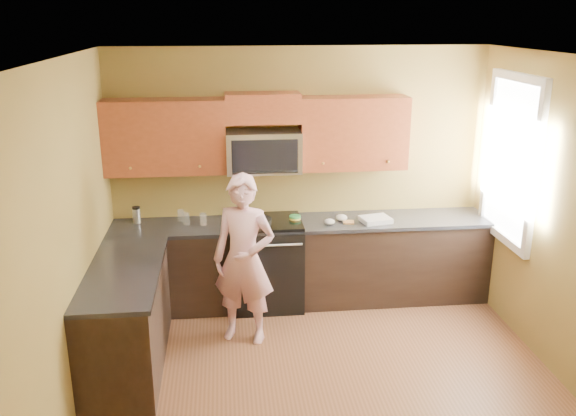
{
  "coord_description": "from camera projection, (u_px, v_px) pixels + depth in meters",
  "views": [
    {
      "loc": [
        -0.8,
        -4.28,
        2.99
      ],
      "look_at": [
        -0.2,
        1.3,
        1.2
      ],
      "focal_mm": 37.74,
      "sensor_mm": 36.0,
      "label": 1
    }
  ],
  "objects": [
    {
      "name": "microwave",
      "position": [
        264.0,
        171.0,
        6.27
      ],
      "size": [
        0.76,
        0.4,
        0.42
      ],
      "primitive_type": null,
      "color": "silver",
      "rests_on": "wall_back"
    },
    {
      "name": "cabinet_left_run",
      "position": [
        127.0,
        320.0,
        5.31
      ],
      "size": [
        0.6,
        1.6,
        0.88
      ],
      "primitive_type": "cube",
      "color": "black",
      "rests_on": "floor"
    },
    {
      "name": "floor",
      "position": [
        328.0,
        391.0,
        5.05
      ],
      "size": [
        4.0,
        4.0,
        0.0
      ],
      "primitive_type": "plane",
      "color": "brown",
      "rests_on": "ground"
    },
    {
      "name": "butter_tub",
      "position": [
        295.0,
        222.0,
        6.35
      ],
      "size": [
        0.15,
        0.15,
        0.09
      ],
      "primitive_type": null,
      "rotation": [
        0.0,
        0.0,
        -0.25
      ],
      "color": "yellow",
      "rests_on": "countertop_back"
    },
    {
      "name": "woman",
      "position": [
        244.0,
        260.0,
        5.64
      ],
      "size": [
        0.69,
        0.57,
        1.63
      ],
      "primitive_type": "imported",
      "rotation": [
        0.0,
        0.0,
        -0.35
      ],
      "color": "pink",
      "rests_on": "floor"
    },
    {
      "name": "toast_slice",
      "position": [
        349.0,
        222.0,
        6.32
      ],
      "size": [
        0.13,
        0.13,
        0.01
      ],
      "primitive_type": "cube",
      "rotation": [
        0.0,
        0.0,
        -0.18
      ],
      "color": "#B27F47",
      "rests_on": "countertop_back"
    },
    {
      "name": "upper_cab_left",
      "position": [
        167.0,
        173.0,
        6.2
      ],
      "size": [
        1.22,
        0.33,
        0.75
      ],
      "primitive_type": null,
      "color": "brown",
      "rests_on": "wall_back"
    },
    {
      "name": "countertop_left",
      "position": [
        124.0,
        272.0,
        5.17
      ],
      "size": [
        0.62,
        1.6,
        0.04
      ],
      "primitive_type": "cube",
      "color": "black",
      "rests_on": "cabinet_left_run"
    },
    {
      "name": "window",
      "position": [
        511.0,
        160.0,
        5.88
      ],
      "size": [
        0.06,
        1.06,
        1.66
      ],
      "primitive_type": null,
      "color": "white",
      "rests_on": "wall_right"
    },
    {
      "name": "dish_towel",
      "position": [
        376.0,
        220.0,
        6.35
      ],
      "size": [
        0.34,
        0.3,
        0.05
      ],
      "primitive_type": "cube",
      "rotation": [
        0.0,
        0.0,
        0.21
      ],
      "color": "white",
      "rests_on": "countertop_back"
    },
    {
      "name": "napkin_b",
      "position": [
        342.0,
        218.0,
        6.39
      ],
      "size": [
        0.13,
        0.15,
        0.07
      ],
      "primitive_type": "ellipsoid",
      "rotation": [
        0.0,
        0.0,
        -0.12
      ],
      "color": "silver",
      "rests_on": "countertop_back"
    },
    {
      "name": "glass_a",
      "position": [
        186.0,
        219.0,
        6.27
      ],
      "size": [
        0.09,
        0.09,
        0.12
      ],
      "primitive_type": "cylinder",
      "rotation": [
        0.0,
        0.0,
        -0.32
      ],
      "color": "silver",
      "rests_on": "countertop_back"
    },
    {
      "name": "upper_cab_over_mw",
      "position": [
        263.0,
        108.0,
        6.11
      ],
      "size": [
        0.76,
        0.33,
        0.3
      ],
      "primitive_type": "cube",
      "color": "brown",
      "rests_on": "wall_back"
    },
    {
      "name": "stove",
      "position": [
        266.0,
        263.0,
        6.45
      ],
      "size": [
        0.76,
        0.65,
        0.95
      ],
      "primitive_type": null,
      "color": "black",
      "rests_on": "floor"
    },
    {
      "name": "glass_b",
      "position": [
        203.0,
        219.0,
        6.25
      ],
      "size": [
        0.08,
        0.08,
        0.12
      ],
      "primitive_type": "cylinder",
      "rotation": [
        0.0,
        0.0,
        0.15
      ],
      "color": "silver",
      "rests_on": "countertop_back"
    },
    {
      "name": "glass_c",
      "position": [
        181.0,
        215.0,
        6.37
      ],
      "size": [
        0.07,
        0.07,
        0.12
      ],
      "primitive_type": "cylinder",
      "rotation": [
        0.0,
        0.0,
        0.0
      ],
      "color": "silver",
      "rests_on": "countertop_back"
    },
    {
      "name": "travel_mug",
      "position": [
        137.0,
        223.0,
        6.32
      ],
      "size": [
        0.11,
        0.11,
        0.18
      ],
      "primitive_type": null,
      "rotation": [
        0.0,
        0.0,
        -0.38
      ],
      "color": "silver",
      "rests_on": "countertop_back"
    },
    {
      "name": "wall_back",
      "position": [
        299.0,
        175.0,
        6.53
      ],
      "size": [
        4.0,
        0.0,
        4.0
      ],
      "primitive_type": "plane",
      "rotation": [
        1.57,
        0.0,
        0.0
      ],
      "color": "olive",
      "rests_on": "ground"
    },
    {
      "name": "cabinet_back_run",
      "position": [
        302.0,
        263.0,
        6.52
      ],
      "size": [
        4.0,
        0.6,
        0.88
      ],
      "primitive_type": "cube",
      "color": "black",
      "rests_on": "floor"
    },
    {
      "name": "napkin_a",
      "position": [
        330.0,
        222.0,
        6.27
      ],
      "size": [
        0.13,
        0.14,
        0.06
      ],
      "primitive_type": "ellipsoid",
      "rotation": [
        0.0,
        0.0,
        0.22
      ],
      "color": "silver",
      "rests_on": "countertop_back"
    },
    {
      "name": "wall_front",
      "position": [
        410.0,
        395.0,
        2.74
      ],
      "size": [
        4.0,
        0.0,
        4.0
      ],
      "primitive_type": "plane",
      "rotation": [
        -1.57,
        0.0,
        0.0
      ],
      "color": "olive",
      "rests_on": "ground"
    },
    {
      "name": "ceiling",
      "position": [
        336.0,
        59.0,
        4.23
      ],
      "size": [
        4.0,
        4.0,
        0.0
      ],
      "primitive_type": "plane",
      "rotation": [
        3.14,
        0.0,
        0.0
      ],
      "color": "white",
      "rests_on": "ground"
    },
    {
      "name": "countertop_back",
      "position": [
        303.0,
        223.0,
        6.37
      ],
      "size": [
        4.0,
        0.62,
        0.04
      ],
      "primitive_type": "cube",
      "color": "black",
      "rests_on": "cabinet_back_run"
    },
    {
      "name": "frying_pan",
      "position": [
        258.0,
        224.0,
        6.2
      ],
      "size": [
        0.28,
        0.48,
        0.06
      ],
      "primitive_type": null,
      "rotation": [
        0.0,
        0.0,
        -0.02
      ],
      "color": "black",
      "rests_on": "stove"
    },
    {
      "name": "wall_left",
      "position": [
        63.0,
        250.0,
        4.43
      ],
      "size": [
        0.0,
        4.0,
        4.0
      ],
      "primitive_type": "plane",
      "rotation": [
        1.57,
        0.0,
        1.57
      ],
      "color": "olive",
      "rests_on": "ground"
    },
    {
      "name": "upper_cab_right",
      "position": [
        352.0,
        168.0,
        6.4
      ],
      "size": [
        1.12,
        0.33,
        0.75
      ],
      "primitive_type": null,
      "color": "brown",
      "rests_on": "wall_back"
    }
  ]
}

